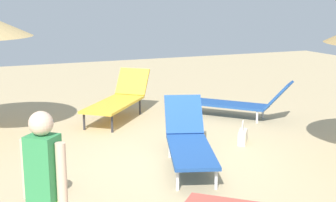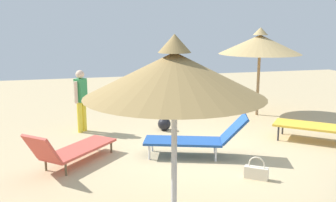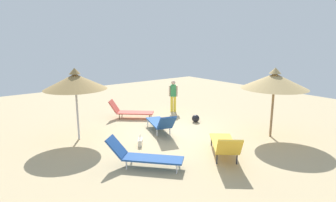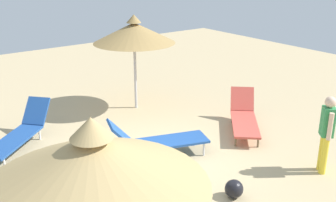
{
  "view_description": "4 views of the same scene",
  "coord_description": "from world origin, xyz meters",
  "px_view_note": "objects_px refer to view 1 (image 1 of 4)",
  "views": [
    {
      "loc": [
        6.49,
        -2.88,
        2.53
      ],
      "look_at": [
        0.47,
        -0.35,
        1.1
      ],
      "focal_mm": 51.52,
      "sensor_mm": 36.0,
      "label": 1
    },
    {
      "loc": [
        2.6,
        7.3,
        2.76
      ],
      "look_at": [
        0.75,
        -0.09,
        1.17
      ],
      "focal_mm": 40.86,
      "sensor_mm": 36.0,
      "label": 2
    },
    {
      "loc": [
        -8.51,
        6.5,
        3.64
      ],
      "look_at": [
        -0.06,
        -0.07,
        1.28
      ],
      "focal_mm": 30.82,
      "sensor_mm": 36.0,
      "label": 3
    },
    {
      "loc": [
        -4.25,
        -6.2,
        4.03
      ],
      "look_at": [
        0.4,
        0.04,
        1.24
      ],
      "focal_mm": 42.98,
      "sensor_mm": 36.0,
      "label": 4
    }
  ],
  "objects_px": {
    "beach_ball": "(53,179)",
    "handbag": "(243,136)",
    "lounge_chair_front": "(119,98)",
    "lounge_chair_far_left": "(241,102)",
    "person_standing_near_right": "(45,188)",
    "lounge_chair_near_left": "(189,139)"
  },
  "relations": [
    {
      "from": "lounge_chair_front",
      "to": "person_standing_near_right",
      "type": "bearing_deg",
      "value": -23.31
    },
    {
      "from": "lounge_chair_front",
      "to": "beach_ball",
      "type": "relative_size",
      "value": 6.29
    },
    {
      "from": "lounge_chair_near_left",
      "to": "handbag",
      "type": "distance_m",
      "value": 1.52
    },
    {
      "from": "lounge_chair_far_left",
      "to": "lounge_chair_near_left",
      "type": "distance_m",
      "value": 3.1
    },
    {
      "from": "lounge_chair_front",
      "to": "handbag",
      "type": "distance_m",
      "value": 2.93
    },
    {
      "from": "lounge_chair_near_left",
      "to": "lounge_chair_front",
      "type": "bearing_deg",
      "value": -177.59
    },
    {
      "from": "lounge_chair_near_left",
      "to": "person_standing_near_right",
      "type": "xyz_separation_m",
      "value": [
        2.28,
        -2.47,
        0.48
      ]
    },
    {
      "from": "lounge_chair_front",
      "to": "person_standing_near_right",
      "type": "relative_size",
      "value": 1.33
    },
    {
      "from": "lounge_chair_near_left",
      "to": "lounge_chair_far_left",
      "type": "bearing_deg",
      "value": 134.01
    },
    {
      "from": "person_standing_near_right",
      "to": "beach_ball",
      "type": "relative_size",
      "value": 4.74
    },
    {
      "from": "lounge_chair_front",
      "to": "beach_ball",
      "type": "xyz_separation_m",
      "value": [
        3.37,
        -1.94,
        -0.27
      ]
    },
    {
      "from": "beach_ball",
      "to": "handbag",
      "type": "bearing_deg",
      "value": 104.1
    },
    {
      "from": "lounge_chair_near_left",
      "to": "beach_ball",
      "type": "distance_m",
      "value": 2.1
    },
    {
      "from": "lounge_chair_far_left",
      "to": "beach_ball",
      "type": "relative_size",
      "value": 6.0
    },
    {
      "from": "lounge_chair_far_left",
      "to": "lounge_chair_front",
      "type": "bearing_deg",
      "value": -112.74
    },
    {
      "from": "lounge_chair_far_left",
      "to": "person_standing_near_right",
      "type": "bearing_deg",
      "value": -46.68
    },
    {
      "from": "beach_ball",
      "to": "person_standing_near_right",
      "type": "bearing_deg",
      "value": -10.78
    },
    {
      "from": "lounge_chair_far_left",
      "to": "person_standing_near_right",
      "type": "relative_size",
      "value": 1.26
    },
    {
      "from": "lounge_chair_near_left",
      "to": "person_standing_near_right",
      "type": "distance_m",
      "value": 3.39
    },
    {
      "from": "beach_ball",
      "to": "lounge_chair_near_left",
      "type": "bearing_deg",
      "value": 96.05
    },
    {
      "from": "lounge_chair_front",
      "to": "handbag",
      "type": "relative_size",
      "value": 5.03
    },
    {
      "from": "person_standing_near_right",
      "to": "lounge_chair_far_left",
      "type": "bearing_deg",
      "value": 133.32
    }
  ]
}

